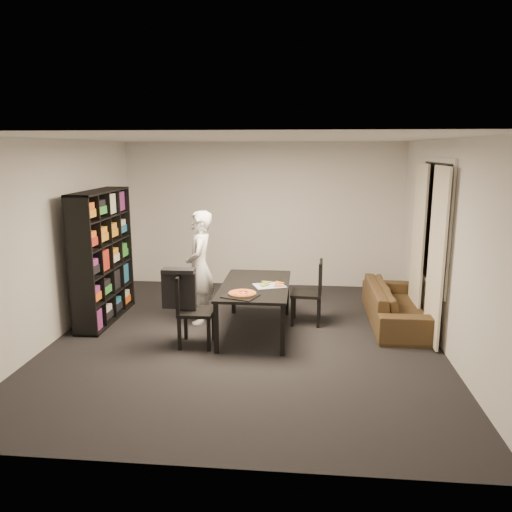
# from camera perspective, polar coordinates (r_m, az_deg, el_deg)

# --- Properties ---
(room) EXTENTS (5.01, 5.51, 2.61)m
(room) POSITION_cam_1_polar(r_m,az_deg,el_deg) (6.36, -1.21, 1.51)
(room) COLOR black
(room) RESTS_ON ground
(window_pane) EXTENTS (0.02, 1.40, 1.60)m
(window_pane) POSITION_cam_1_polar(r_m,az_deg,el_deg) (7.10, 19.77, 3.55)
(window_pane) COLOR black
(window_pane) RESTS_ON room
(window_frame) EXTENTS (0.03, 1.52, 1.72)m
(window_frame) POSITION_cam_1_polar(r_m,az_deg,el_deg) (7.10, 19.73, 3.55)
(window_frame) COLOR white
(window_frame) RESTS_ON room
(curtain_left) EXTENTS (0.03, 0.70, 2.25)m
(curtain_left) POSITION_cam_1_polar(r_m,az_deg,el_deg) (6.64, 19.92, -0.09)
(curtain_left) COLOR beige
(curtain_left) RESTS_ON room
(curtain_right) EXTENTS (0.03, 0.70, 2.25)m
(curtain_right) POSITION_cam_1_polar(r_m,az_deg,el_deg) (7.63, 18.03, 1.56)
(curtain_right) COLOR beige
(curtain_right) RESTS_ON room
(bookshelf) EXTENTS (0.35, 1.50, 1.90)m
(bookshelf) POSITION_cam_1_polar(r_m,az_deg,el_deg) (7.55, -17.12, -0.04)
(bookshelf) COLOR black
(bookshelf) RESTS_ON room
(dining_table) EXTENTS (0.91, 1.63, 0.68)m
(dining_table) POSITION_cam_1_polar(r_m,az_deg,el_deg) (6.77, -0.08, -3.75)
(dining_table) COLOR black
(dining_table) RESTS_ON room
(chair_left) EXTENTS (0.44, 0.44, 0.93)m
(chair_left) POSITION_cam_1_polar(r_m,az_deg,el_deg) (6.41, -7.63, -5.59)
(chair_left) COLOR black
(chair_left) RESTS_ON room
(chair_right) EXTENTS (0.46, 0.46, 0.92)m
(chair_right) POSITION_cam_1_polar(r_m,az_deg,el_deg) (7.19, 6.50, -3.64)
(chair_right) COLOR black
(chair_right) RESTS_ON room
(draped_jacket) EXTENTS (0.43, 0.19, 0.51)m
(draped_jacket) POSITION_cam_1_polar(r_m,az_deg,el_deg) (6.37, -8.80, -3.51)
(draped_jacket) COLOR black
(draped_jacket) RESTS_ON chair_left
(person) EXTENTS (0.45, 0.63, 1.62)m
(person) POSITION_cam_1_polar(r_m,az_deg,el_deg) (7.18, -6.46, -1.30)
(person) COLOR white
(person) RESTS_ON room
(baking_tray) EXTENTS (0.49, 0.44, 0.01)m
(baking_tray) POSITION_cam_1_polar(r_m,az_deg,el_deg) (6.21, -1.80, -4.60)
(baking_tray) COLOR black
(baking_tray) RESTS_ON dining_table
(pepperoni_pizza) EXTENTS (0.35, 0.35, 0.03)m
(pepperoni_pizza) POSITION_cam_1_polar(r_m,az_deg,el_deg) (6.25, -1.57, -4.29)
(pepperoni_pizza) COLOR #A0602E
(pepperoni_pizza) RESTS_ON dining_table
(kitchen_towel) EXTENTS (0.48, 0.43, 0.01)m
(kitchen_towel) POSITION_cam_1_polar(r_m,az_deg,el_deg) (6.67, 1.55, -3.41)
(kitchen_towel) COLOR silver
(kitchen_towel) RESTS_ON dining_table
(pizza_slices) EXTENTS (0.41, 0.35, 0.01)m
(pizza_slices) POSITION_cam_1_polar(r_m,az_deg,el_deg) (6.72, 1.81, -3.20)
(pizza_slices) COLOR gold
(pizza_slices) RESTS_ON dining_table
(sofa) EXTENTS (0.75, 1.91, 0.56)m
(sofa) POSITION_cam_1_polar(r_m,az_deg,el_deg) (7.49, 15.73, -5.36)
(sofa) COLOR #403019
(sofa) RESTS_ON room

